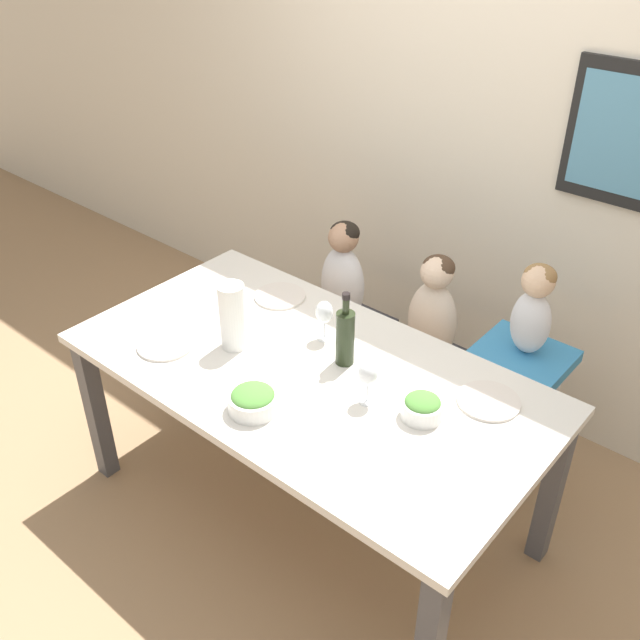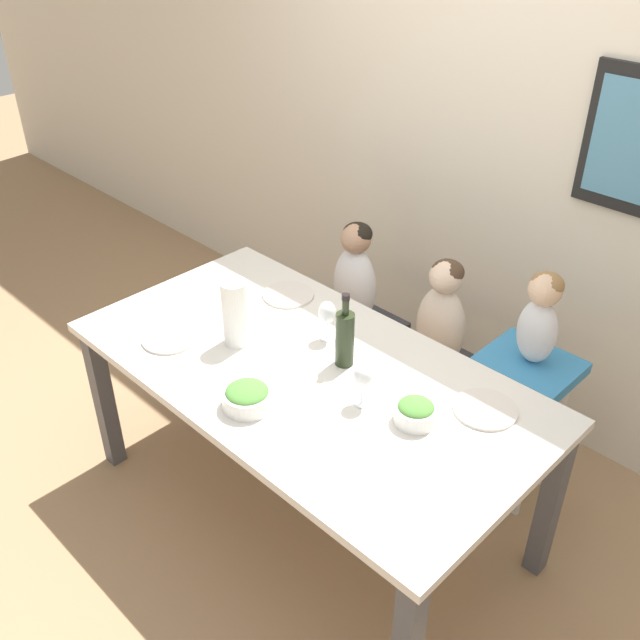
{
  "view_description": "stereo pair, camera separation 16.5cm",
  "coord_description": "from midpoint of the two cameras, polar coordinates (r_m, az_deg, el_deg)",
  "views": [
    {
      "loc": [
        1.41,
        -1.59,
        2.37
      ],
      "look_at": [
        0.0,
        0.07,
        0.94
      ],
      "focal_mm": 40.0,
      "sensor_mm": 36.0,
      "label": 1
    },
    {
      "loc": [
        1.53,
        -1.48,
        2.37
      ],
      "look_at": [
        0.0,
        0.07,
        0.94
      ],
      "focal_mm": 40.0,
      "sensor_mm": 36.0,
      "label": 2
    }
  ],
  "objects": [
    {
      "name": "dinner_plate_back_left",
      "position": [
        3.09,
        -4.74,
        1.88
      ],
      "size": [
        0.22,
        0.22,
        0.01
      ],
      "color": "silver",
      "rests_on": "dining_table"
    },
    {
      "name": "ground_plane",
      "position": [
        3.18,
        -2.4,
        -14.89
      ],
      "size": [
        14.0,
        14.0,
        0.0
      ],
      "primitive_type": "plane",
      "color": "#9E7A56"
    },
    {
      "name": "wine_bottle",
      "position": [
        2.62,
        0.23,
        -1.32
      ],
      "size": [
        0.07,
        0.07,
        0.3
      ],
      "color": "#232D19",
      "rests_on": "dining_table"
    },
    {
      "name": "dinner_plate_back_right",
      "position": [
        2.56,
        11.55,
        -6.42
      ],
      "size": [
        0.22,
        0.22,
        0.01
      ],
      "color": "silver",
      "rests_on": "dining_table"
    },
    {
      "name": "salad_bowl_small",
      "position": [
        2.44,
        6.26,
        -6.98
      ],
      "size": [
        0.14,
        0.14,
        0.09
      ],
      "color": "white",
      "rests_on": "dining_table"
    },
    {
      "name": "wall_back",
      "position": [
        3.29,
        12.12,
        14.52
      ],
      "size": [
        10.0,
        0.09,
        2.7
      ],
      "color": "beige",
      "rests_on": "ground_plane"
    },
    {
      "name": "person_baby_right",
      "position": [
        2.85,
        15.18,
        1.13
      ],
      "size": [
        0.16,
        0.13,
        0.39
      ],
      "color": "silver",
      "rests_on": "chair_right_highchair"
    },
    {
      "name": "wine_glass_far",
      "position": [
        2.76,
        -1.36,
        0.54
      ],
      "size": [
        0.07,
        0.07,
        0.17
      ],
      "color": "white",
      "rests_on": "dining_table"
    },
    {
      "name": "paper_towel_roll",
      "position": [
        2.74,
        -8.72,
        0.25
      ],
      "size": [
        0.1,
        0.1,
        0.27
      ],
      "color": "white",
      "rests_on": "dining_table"
    },
    {
      "name": "chair_far_left",
      "position": [
        3.56,
        0.42,
        -0.92
      ],
      "size": [
        0.43,
        0.36,
        0.44
      ],
      "color": "silver",
      "rests_on": "ground_plane"
    },
    {
      "name": "wine_glass_near",
      "position": [
        2.44,
        1.94,
        -4.42
      ],
      "size": [
        0.07,
        0.07,
        0.17
      ],
      "color": "white",
      "rests_on": "dining_table"
    },
    {
      "name": "chair_right_highchair",
      "position": [
        3.06,
        14.16,
        -4.77
      ],
      "size": [
        0.37,
        0.31,
        0.69
      ],
      "color": "silver",
      "rests_on": "ground_plane"
    },
    {
      "name": "chair_far_center",
      "position": [
        3.32,
        7.15,
        -4.09
      ],
      "size": [
        0.43,
        0.36,
        0.44
      ],
      "color": "silver",
      "rests_on": "ground_plane"
    },
    {
      "name": "dining_table",
      "position": [
        2.72,
        -2.73,
        -5.42
      ],
      "size": [
        1.82,
        0.96,
        0.76
      ],
      "color": "silver",
      "rests_on": "ground_plane"
    },
    {
      "name": "dinner_plate_front_left",
      "position": [
        2.86,
        -13.87,
        -1.97
      ],
      "size": [
        0.22,
        0.22,
        0.01
      ],
      "color": "silver",
      "rests_on": "dining_table"
    },
    {
      "name": "person_child_left",
      "position": [
        3.38,
        0.45,
        3.77
      ],
      "size": [
        0.23,
        0.16,
        0.52
      ],
      "color": "silver",
      "rests_on": "chair_far_left"
    },
    {
      "name": "salad_bowl_large",
      "position": [
        2.47,
        -7.3,
        -6.41
      ],
      "size": [
        0.18,
        0.18,
        0.09
      ],
      "color": "white",
      "rests_on": "dining_table"
    },
    {
      "name": "person_child_center",
      "position": [
        3.13,
        7.57,
        0.78
      ],
      "size": [
        0.23,
        0.16,
        0.52
      ],
      "color": "beige",
      "rests_on": "chair_far_center"
    }
  ]
}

